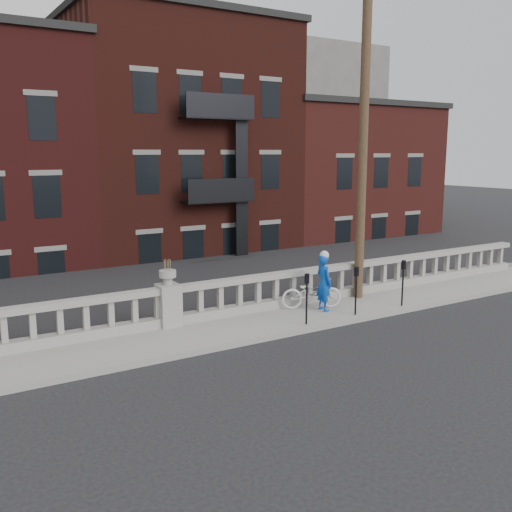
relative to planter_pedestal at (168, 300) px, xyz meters
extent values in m
plane|color=black|center=(0.00, -3.95, -0.83)|extent=(120.00, 120.00, 0.00)
cube|color=gray|center=(0.00, -0.95, -0.76)|extent=(32.00, 2.20, 0.15)
cube|color=gray|center=(0.00, 0.00, -0.56)|extent=(28.00, 0.34, 0.25)
cube|color=gray|center=(0.00, 0.00, 0.27)|extent=(28.00, 0.34, 0.16)
cube|color=gray|center=(0.00, 0.00, -0.13)|extent=(0.55, 0.55, 1.10)
cylinder|color=gray|center=(0.00, 0.00, 0.52)|extent=(0.24, 0.24, 0.20)
cylinder|color=gray|center=(0.00, 0.00, 0.70)|extent=(0.44, 0.44, 0.18)
cube|color=#605E59|center=(0.00, 0.35, -3.26)|extent=(36.00, 0.50, 5.15)
cube|color=black|center=(0.00, 22.00, -6.08)|extent=(80.00, 44.00, 0.50)
cube|color=#595651|center=(-2.00, 4.50, -3.83)|extent=(16.00, 7.00, 4.00)
cube|color=#595651|center=(22.00, 29.00, 3.17)|extent=(14.00, 14.00, 18.00)
cube|color=#3E1611|center=(6.00, 16.00, 1.92)|extent=(10.00, 14.00, 15.50)
cube|color=black|center=(6.00, 16.00, 9.82)|extent=(10.30, 14.30, 0.30)
cube|color=#581F1A|center=(16.00, 16.00, 0.17)|extent=(10.00, 14.00, 12.00)
cube|color=black|center=(16.00, 16.00, 6.32)|extent=(10.30, 14.30, 0.30)
cylinder|color=#422D1E|center=(6.20, -0.35, 4.32)|extent=(0.28, 0.28, 10.00)
cylinder|color=black|center=(3.12, -1.80, -0.13)|extent=(0.05, 0.05, 1.10)
cube|color=black|center=(3.12, -1.80, 0.55)|extent=(0.10, 0.08, 0.26)
cube|color=black|center=(3.12, -1.85, 0.59)|extent=(0.06, 0.01, 0.08)
cylinder|color=black|center=(4.81, -1.80, -0.13)|extent=(0.05, 0.05, 1.10)
cube|color=black|center=(4.81, -1.80, 0.55)|extent=(0.10, 0.08, 0.26)
cube|color=black|center=(4.81, -1.85, 0.59)|extent=(0.06, 0.01, 0.08)
cylinder|color=black|center=(6.61, -1.80, -0.13)|extent=(0.05, 0.05, 1.10)
cube|color=black|center=(6.61, -1.80, 0.55)|extent=(0.10, 0.08, 0.26)
cube|color=black|center=(6.61, -1.85, 0.59)|extent=(0.06, 0.01, 0.08)
imported|color=silver|center=(4.19, -0.61, -0.22)|extent=(1.86, 1.24, 0.92)
imported|color=#0B42AF|center=(4.33, -0.97, 0.13)|extent=(0.42, 0.61, 1.62)
camera|label=1|loc=(-5.58, -13.37, 3.78)|focal=40.00mm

